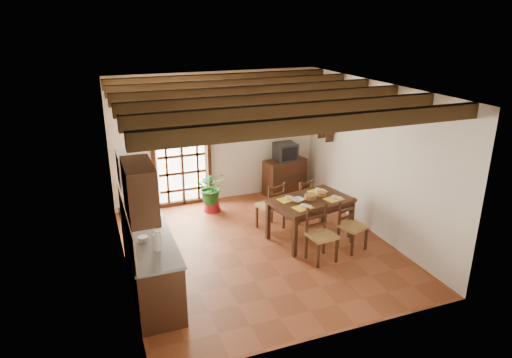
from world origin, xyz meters
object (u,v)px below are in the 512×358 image
chair_far_right (300,207)px  sideboard (285,177)px  kitchen_counter (150,260)px  chair_near_right (352,235)px  chair_far_left (271,214)px  crt_tv (285,152)px  potted_plant (211,185)px  chair_near_left (321,244)px  dining_table (310,204)px  pendant_lamp (311,127)px

chair_far_right → sideboard: chair_far_right is taller
kitchen_counter → chair_near_right: bearing=0.0°
kitchen_counter → chair_far_left: kitchen_counter is taller
crt_tv → potted_plant: potted_plant is taller
kitchen_counter → chair_near_left: size_ratio=2.43×
chair_near_right → sideboard: 2.83m
dining_table → chair_far_left: 0.89m
potted_plant → pendant_lamp: pendant_lamp is taller
kitchen_counter → chair_near_right: 3.47m
chair_near_left → chair_far_right: (0.38, 1.57, -0.01)m
crt_tv → sideboard: bearing=86.3°
potted_plant → chair_far_right: bearing=-34.6°
crt_tv → chair_far_left: bearing=-126.3°
kitchen_counter → pendant_lamp: pendant_lamp is taller
crt_tv → pendant_lamp: size_ratio=0.57×
pendant_lamp → chair_near_right: bearing=-55.5°
chair_near_right → pendant_lamp: bearing=108.6°
kitchen_counter → dining_table: (2.96, 0.63, 0.20)m
chair_near_right → chair_far_right: (-0.31, 1.42, -0.00)m
kitchen_counter → dining_table: kitchen_counter is taller
chair_near_left → chair_far_right: chair_near_left is taller
crt_tv → dining_table: bearing=-106.4°
kitchen_counter → chair_near_right: (3.46, 0.00, -0.20)m
dining_table → potted_plant: bearing=113.4°
chair_far_left → potted_plant: 1.49m
chair_far_left → sideboard: (0.99, 1.56, 0.11)m
kitchen_counter → chair_far_right: bearing=24.2°
dining_table → chair_near_left: size_ratio=1.71×
chair_far_right → sideboard: 1.44m
dining_table → chair_far_right: (0.19, 0.79, -0.40)m
kitchen_counter → pendant_lamp: size_ratio=2.66×
dining_table → chair_near_left: chair_near_left is taller
sideboard → potted_plant: (-1.82, -0.35, 0.16)m
chair_near_right → chair_far_right: size_ratio=1.00×
chair_far_left → sideboard: 1.85m
dining_table → crt_tv: bearing=64.8°
chair_far_right → chair_far_left: bearing=-8.6°
sideboard → chair_near_left: bearing=-114.8°
chair_near_left → chair_far_right: 1.62m
chair_near_left → potted_plant: potted_plant is taller
chair_far_right → potted_plant: size_ratio=0.49×
chair_far_left → dining_table: bearing=110.6°
chair_far_left → chair_near_left: bearing=84.6°
kitchen_counter → dining_table: 3.03m
chair_near_right → chair_far_left: chair_far_left is taller
chair_far_left → chair_far_right: bearing=174.7°
dining_table → chair_near_right: size_ratio=1.80×
sideboard → crt_tv: 0.60m
dining_table → chair_near_left: 0.89m
dining_table → chair_far_left: (-0.50, 0.63, -0.37)m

